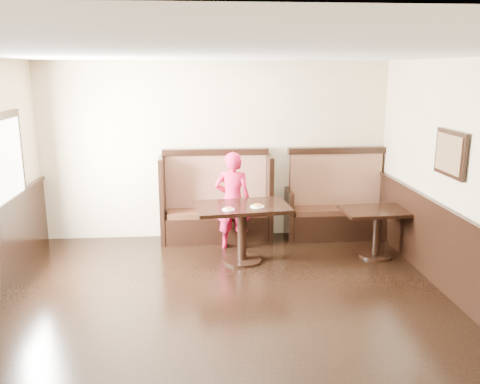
{
  "coord_description": "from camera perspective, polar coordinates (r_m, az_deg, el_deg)",
  "views": [
    {
      "loc": [
        -0.26,
        -4.51,
        2.68
      ],
      "look_at": [
        0.3,
        2.35,
        1.0
      ],
      "focal_mm": 38.0,
      "sensor_mm": 36.0,
      "label": 1
    }
  ],
  "objects": [
    {
      "name": "room_shell",
      "position": [
        5.2,
        -4.81,
        -9.08
      ],
      "size": [
        7.0,
        7.0,
        7.0
      ],
      "color": "beige",
      "rests_on": "ground"
    },
    {
      "name": "booth_neighbor",
      "position": [
        8.41,
        10.74,
        -1.71
      ],
      "size": [
        1.65,
        0.72,
        1.45
      ],
      "color": "black",
      "rests_on": "ground"
    },
    {
      "name": "pizza_plate_right",
      "position": [
        6.99,
        1.94,
        -1.58
      ],
      "size": [
        0.2,
        0.2,
        0.04
      ],
      "color": "white",
      "rests_on": "table_main"
    },
    {
      "name": "table_main",
      "position": [
        7.12,
        0.24,
        -3.0
      ],
      "size": [
        1.38,
        0.95,
        0.82
      ],
      "rotation": [
        0.0,
        0.0,
        0.12
      ],
      "color": "black",
      "rests_on": "ground"
    },
    {
      "name": "pizza_plate_left",
      "position": [
        6.85,
        -1.32,
        -1.91
      ],
      "size": [
        0.17,
        0.17,
        0.03
      ],
      "color": "white",
      "rests_on": "table_main"
    },
    {
      "name": "booth_main",
      "position": [
        8.1,
        -2.67,
        -1.72
      ],
      "size": [
        1.75,
        0.72,
        1.45
      ],
      "color": "black",
      "rests_on": "ground"
    },
    {
      "name": "table_neighbor",
      "position": [
        7.61,
        15.16,
        -3.19
      ],
      "size": [
        1.05,
        0.71,
        0.71
      ],
      "rotation": [
        0.0,
        0.0,
        0.05
      ],
      "color": "black",
      "rests_on": "ground"
    },
    {
      "name": "child",
      "position": [
        7.63,
        -0.84,
        -0.98
      ],
      "size": [
        0.59,
        0.43,
        1.49
      ],
      "primitive_type": "imported",
      "rotation": [
        0.0,
        0.0,
        2.99
      ],
      "color": "#C5153E",
      "rests_on": "ground"
    },
    {
      "name": "ground",
      "position": [
        5.25,
        -1.26,
        -16.95
      ],
      "size": [
        7.0,
        7.0,
        0.0
      ],
      "primitive_type": "plane",
      "color": "black",
      "rests_on": "ground"
    }
  ]
}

